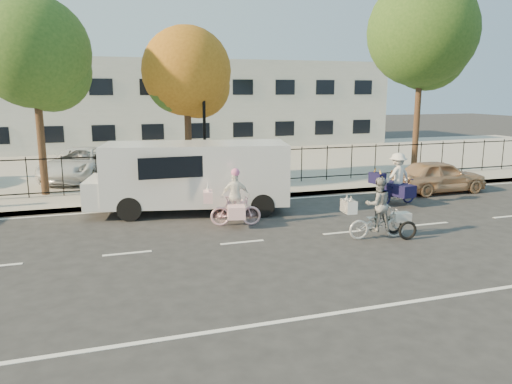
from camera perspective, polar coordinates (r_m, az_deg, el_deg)
name	(u,v)px	position (r m, az deg, el deg)	size (l,w,h in m)	color
ground	(242,242)	(13.46, -1.59, -5.78)	(120.00, 120.00, 0.00)	#333334
road_markings	(242,242)	(13.46, -1.59, -5.76)	(60.00, 9.52, 0.01)	silver
curb	(203,201)	(18.18, -6.12, -1.00)	(60.00, 0.10, 0.15)	#A8A399
sidewalk	(197,195)	(19.18, -6.78, -0.35)	(60.00, 2.20, 0.15)	#A8A399
parking_lot	(164,163)	(27.84, -10.42, 3.25)	(60.00, 15.60, 0.15)	#A8A399
iron_fence	(191,169)	(20.10, -7.46, 2.57)	(58.00, 0.06, 1.50)	black
building	(144,104)	(37.51, -12.70, 9.75)	(34.00, 10.00, 6.00)	silver
lamppost	(204,114)	(19.58, -5.95, 8.88)	(0.36, 0.36, 4.33)	black
street_sign	(144,160)	(19.38, -12.66, 3.59)	(0.85, 0.06, 1.80)	black
zebra_trike	(378,215)	(14.06, 13.75, -2.57)	(1.99, 0.83, 1.70)	silver
unicorn_bike	(235,205)	(14.94, -2.46, -1.46)	(1.78, 1.27, 1.75)	#ECB3C4
bull_bike	(396,184)	(18.33, 15.74, 0.86)	(2.05, 1.43, 1.86)	#101037
white_van	(193,174)	(16.63, -7.25, 2.01)	(6.85, 3.34, 2.31)	white
gold_sedan	(438,176)	(21.12, 20.12, 1.71)	(1.54, 3.84, 1.31)	tan
lot_car_b	(80,164)	(23.24, -19.49, 3.07)	(2.30, 4.99, 1.39)	white
lot_car_d	(235,157)	(24.71, -2.40, 4.05)	(1.49, 3.70, 1.26)	#9EA1A5
tree_west	(38,58)	(20.15, -23.61, 13.87)	(4.01, 4.01, 7.35)	#442D1D
tree_mid	(190,76)	(20.78, -7.58, 13.04)	(3.60, 3.57, 6.55)	#442D1D
tree_east	(424,37)	(24.88, 18.64, 16.44)	(4.96, 4.96, 9.10)	#442D1D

